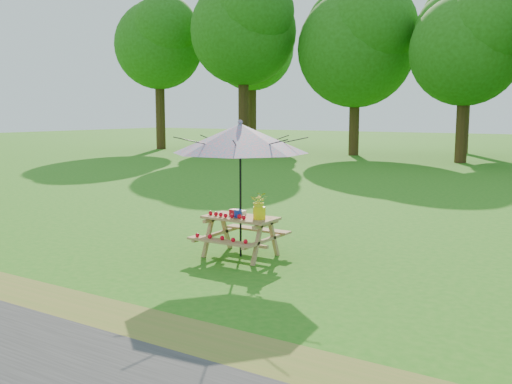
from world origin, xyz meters
The scene contains 5 objects.
picnic_table centered at (-4.59, 0.50, 0.33)m, with size 1.20×1.32×0.67m.
patio_umbrella centered at (-4.59, 0.50, 1.95)m, with size 2.75×2.75×2.25m.
produce_bins centered at (-4.65, 0.51, 0.72)m, with size 0.30×0.36×0.13m.
tomatoes_row centered at (-4.74, 0.32, 0.71)m, with size 0.77×0.13×0.07m, color red, non-canonical shape.
flower_bucket centered at (-4.21, 0.48, 0.90)m, with size 0.34×0.32×0.44m.
Camera 1 is at (0.54, -7.14, 2.37)m, focal length 40.00 mm.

